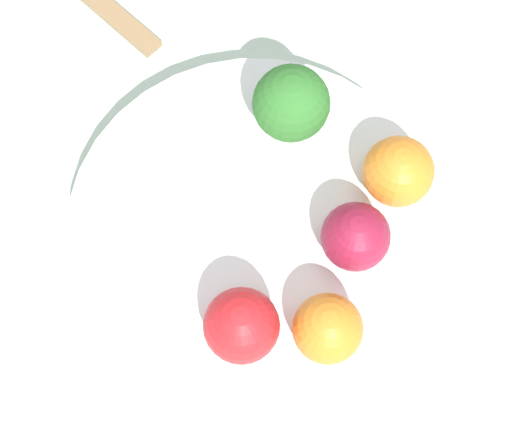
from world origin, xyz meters
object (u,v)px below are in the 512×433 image
at_px(apple_green, 355,237).
at_px(spoon, 118,18).
at_px(broccoli, 291,105).
at_px(orange_front, 398,171).
at_px(bowl, 256,229).
at_px(apple_red, 241,326).
at_px(orange_back, 328,329).

bearing_deg(apple_green, spoon, 159.77).
xyz_separation_m(broccoli, orange_front, (0.08, -0.00, -0.01)).
height_order(bowl, spoon, bowl).
xyz_separation_m(bowl, apple_red, (0.03, -0.07, 0.04)).
bearing_deg(orange_front, broccoli, 177.18).
height_order(apple_green, orange_front, orange_front).
height_order(orange_front, spoon, orange_front).
distance_m(bowl, orange_front, 0.10).
xyz_separation_m(apple_red, orange_back, (0.05, 0.02, -0.00)).
relative_size(apple_red, apple_green, 1.06).
bearing_deg(broccoli, orange_front, -2.82).
xyz_separation_m(broccoli, apple_green, (0.08, -0.06, -0.01)).
xyz_separation_m(broccoli, orange_back, (0.09, -0.12, -0.01)).
bearing_deg(orange_front, apple_green, -94.62).
bearing_deg(apple_green, apple_red, -112.24).
bearing_deg(apple_green, orange_front, 85.38).
bearing_deg(broccoli, apple_green, -36.61).
xyz_separation_m(broccoli, apple_red, (0.04, -0.14, -0.01)).
relative_size(apple_red, spoon, 0.56).
distance_m(bowl, apple_red, 0.09).
height_order(broccoli, orange_back, broccoli).
distance_m(orange_front, orange_back, 0.12).
bearing_deg(orange_back, broccoli, 126.79).
relative_size(broccoli, spoon, 0.75).
bearing_deg(spoon, orange_back, -30.69).
bearing_deg(spoon, bowl, -30.14).
relative_size(orange_back, spoon, 0.52).
height_order(broccoli, spoon, broccoli).
distance_m(broccoli, orange_front, 0.08).
relative_size(bowl, broccoli, 4.05).
relative_size(bowl, apple_green, 5.68).
height_order(bowl, apple_green, apple_green).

